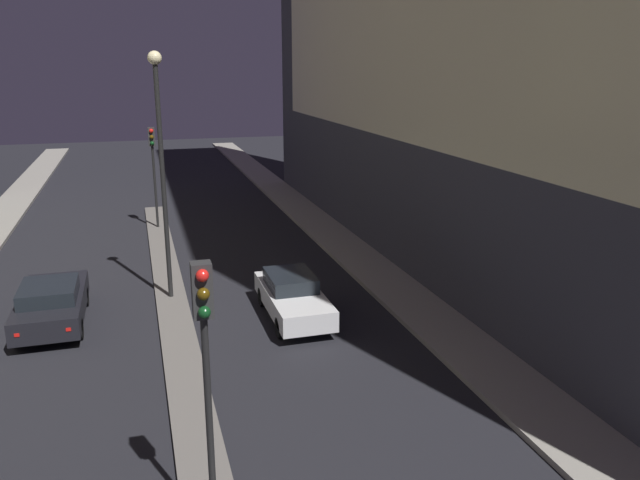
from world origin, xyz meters
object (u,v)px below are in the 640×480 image
at_px(street_lamp, 161,148).
at_px(car_right_lane, 293,296).
at_px(traffic_light_near, 205,343).
at_px(traffic_light_mid, 153,155).
at_px(car_left_lane, 51,303).

xyz_separation_m(street_lamp, car_right_lane, (3.73, -2.79, -4.62)).
distance_m(traffic_light_near, car_right_lane, 10.43).
relative_size(traffic_light_near, car_right_lane, 1.12).
bearing_deg(car_right_lane, traffic_light_near, -111.93).
height_order(traffic_light_mid, car_left_lane, traffic_light_mid).
distance_m(street_lamp, car_left_lane, 6.05).
bearing_deg(traffic_light_near, street_lamp, 90.00).
bearing_deg(street_lamp, car_left_lane, -161.70).
height_order(traffic_light_near, car_left_lane, traffic_light_near).
bearing_deg(car_right_lane, street_lamp, 143.21).
bearing_deg(car_left_lane, car_right_lane, -11.78).
distance_m(traffic_light_near, traffic_light_mid, 22.22).
xyz_separation_m(traffic_light_mid, car_right_lane, (3.73, -12.95, -3.01)).
height_order(traffic_light_near, car_right_lane, traffic_light_near).
distance_m(traffic_light_mid, street_lamp, 10.28).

